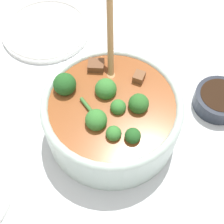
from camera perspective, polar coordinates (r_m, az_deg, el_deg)
The scene contains 4 objects.
ground_plane at distance 0.66m, azimuth 0.00°, elevation -3.13°, with size 4.00×4.00×0.00m, color silver.
stew_bowl at distance 0.61m, azimuth -0.05°, elevation -0.28°, with size 0.29×0.27×0.27m.
condiment_bowl at distance 0.71m, azimuth 18.93°, elevation 2.20°, with size 0.11×0.11×0.04m.
empty_plate at distance 0.85m, azimuth -11.93°, elevation 14.69°, with size 0.23×0.23×0.02m.
Camera 1 is at (-0.31, 0.05, 0.58)m, focal length 50.00 mm.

